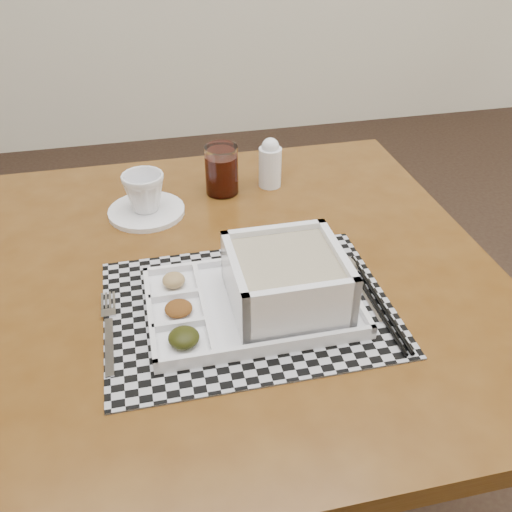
# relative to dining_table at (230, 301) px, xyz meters

# --- Properties ---
(dining_table) EXTENTS (0.92, 0.92, 0.68)m
(dining_table) POSITION_rel_dining_table_xyz_m (0.00, 0.00, 0.00)
(dining_table) COLOR #532F0F
(dining_table) RESTS_ON ground
(placemat) EXTENTS (0.44, 0.33, 0.00)m
(placemat) POSITION_rel_dining_table_xyz_m (0.01, -0.11, 0.07)
(placemat) COLOR #AFAFB7
(placemat) RESTS_ON dining_table
(serving_tray) EXTENTS (0.32, 0.22, 0.10)m
(serving_tray) POSITION_rel_dining_table_xyz_m (0.05, -0.12, 0.11)
(serving_tray) COLOR white
(serving_tray) RESTS_ON placemat
(fork) EXTENTS (0.02, 0.19, 0.00)m
(fork) POSITION_rel_dining_table_xyz_m (-0.20, -0.12, 0.07)
(fork) COLOR #B8B9BF
(fork) RESTS_ON placemat
(spoon) EXTENTS (0.04, 0.18, 0.01)m
(spoon) POSITION_rel_dining_table_xyz_m (0.20, -0.06, 0.08)
(spoon) COLOR #B8B9BF
(spoon) RESTS_ON placemat
(chopsticks) EXTENTS (0.02, 0.24, 0.01)m
(chopsticks) POSITION_rel_dining_table_xyz_m (0.21, -0.15, 0.08)
(chopsticks) COLOR black
(chopsticks) RESTS_ON placemat
(saucer) EXTENTS (0.15, 0.15, 0.01)m
(saucer) POSITION_rel_dining_table_xyz_m (-0.12, 0.22, 0.08)
(saucer) COLOR white
(saucer) RESTS_ON dining_table
(cup) EXTENTS (0.08, 0.08, 0.08)m
(cup) POSITION_rel_dining_table_xyz_m (-0.12, 0.22, 0.12)
(cup) COLOR white
(cup) RESTS_ON saucer
(juice_glass) EXTENTS (0.07, 0.07, 0.10)m
(juice_glass) POSITION_rel_dining_table_xyz_m (0.04, 0.27, 0.12)
(juice_glass) COLOR white
(juice_glass) RESTS_ON dining_table
(creamer_bottle) EXTENTS (0.05, 0.05, 0.11)m
(creamer_bottle) POSITION_rel_dining_table_xyz_m (0.14, 0.28, 0.12)
(creamer_bottle) COLOR white
(creamer_bottle) RESTS_ON dining_table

